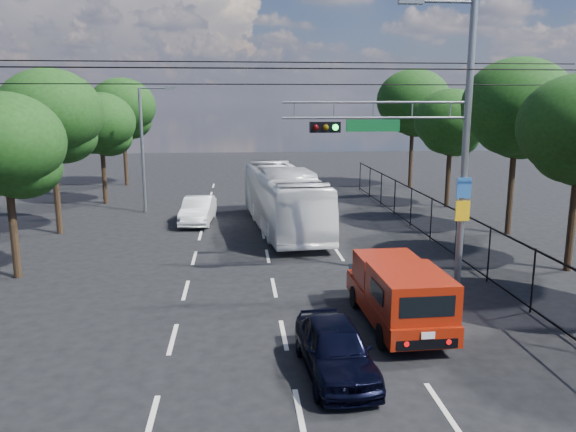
{
  "coord_description": "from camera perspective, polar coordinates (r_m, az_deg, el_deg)",
  "views": [
    {
      "loc": [
        -1.19,
        -10.36,
        6.29
      ],
      "look_at": [
        0.35,
        6.57,
        2.8
      ],
      "focal_mm": 35.0,
      "sensor_mm": 36.0,
      "label": 1
    }
  ],
  "objects": [
    {
      "name": "fence_right",
      "position": [
        24.75,
        15.73,
        -1.1
      ],
      "size": [
        0.06,
        34.03,
        2.0
      ],
      "color": "black",
      "rests_on": "ground"
    },
    {
      "name": "tree_right_c",
      "position": [
        28.53,
        22.25,
        9.64
      ],
      "size": [
        5.1,
        5.1,
        8.29
      ],
      "color": "black",
      "rests_on": "ground"
    },
    {
      "name": "tree_left_e",
      "position": [
        44.19,
        -16.42,
        10.15
      ],
      "size": [
        4.92,
        4.92,
        7.99
      ],
      "color": "black",
      "rests_on": "ground"
    },
    {
      "name": "red_pickup",
      "position": [
        16.24,
        11.15,
        -7.61
      ],
      "size": [
        2.0,
        5.12,
        1.88
      ],
      "color": "black",
      "rests_on": "ground"
    },
    {
      "name": "tree_right_d",
      "position": [
        34.78,
        16.24,
        8.78
      ],
      "size": [
        4.32,
        4.32,
        7.02
      ],
      "color": "black",
      "rests_on": "ground"
    },
    {
      "name": "tree_left_b",
      "position": [
        21.96,
        -26.69,
        5.92
      ],
      "size": [
        4.08,
        4.08,
        6.63
      ],
      "color": "black",
      "rests_on": "ground"
    },
    {
      "name": "navy_hatchback",
      "position": [
        13.47,
        4.83,
        -13.23
      ],
      "size": [
        1.74,
        3.84,
        1.28
      ],
      "primitive_type": "imported",
      "rotation": [
        0.0,
        0.0,
        0.06
      ],
      "color": "black",
      "rests_on": "ground"
    },
    {
      "name": "ground",
      "position": [
        12.18,
        1.22,
        -19.5
      ],
      "size": [
        120.0,
        120.0,
        0.0
      ],
      "primitive_type": "plane",
      "color": "black",
      "rests_on": "ground"
    },
    {
      "name": "white_bus",
      "position": [
        27.85,
        -0.44,
        1.76
      ],
      "size": [
        3.66,
        11.19,
        3.06
      ],
      "primitive_type": "imported",
      "rotation": [
        0.0,
        0.0,
        0.1
      ],
      "color": "silver",
      "rests_on": "ground"
    },
    {
      "name": "tree_left_c",
      "position": [
        28.71,
        -22.91,
        8.92
      ],
      "size": [
        4.8,
        4.8,
        7.8
      ],
      "color": "black",
      "rests_on": "ground"
    },
    {
      "name": "signal_mast",
      "position": [
        19.49,
        14.35,
        8.16
      ],
      "size": [
        6.43,
        0.39,
        9.5
      ],
      "color": "slate",
      "rests_on": "ground"
    },
    {
      "name": "streetlight_left",
      "position": [
        32.85,
        -14.31,
        7.15
      ],
      "size": [
        2.09,
        0.22,
        7.08
      ],
      "color": "slate",
      "rests_on": "ground"
    },
    {
      "name": "tree_left_d",
      "position": [
        36.35,
        -18.44,
        8.54
      ],
      "size": [
        4.2,
        4.2,
        6.83
      ],
      "color": "black",
      "rests_on": "ground"
    },
    {
      "name": "white_van",
      "position": [
        29.73,
        -9.12,
        0.59
      ],
      "size": [
        1.8,
        4.27,
        1.37
      ],
      "primitive_type": "imported",
      "rotation": [
        0.0,
        0.0,
        -0.09
      ],
      "color": "white",
      "rests_on": "ground"
    },
    {
      "name": "tree_right_e",
      "position": [
        42.37,
        12.62,
        10.85
      ],
      "size": [
        5.28,
        5.28,
        8.58
      ],
      "color": "black",
      "rests_on": "ground"
    },
    {
      "name": "lane_markings",
      "position": [
        25.18,
        -2.34,
        -2.86
      ],
      "size": [
        6.12,
        38.0,
        0.01
      ],
      "color": "beige",
      "rests_on": "ground"
    },
    {
      "name": "utility_wires",
      "position": [
        19.25,
        -1.72,
        14.41
      ],
      "size": [
        22.0,
        5.04,
        0.74
      ],
      "color": "black",
      "rests_on": "ground"
    }
  ]
}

